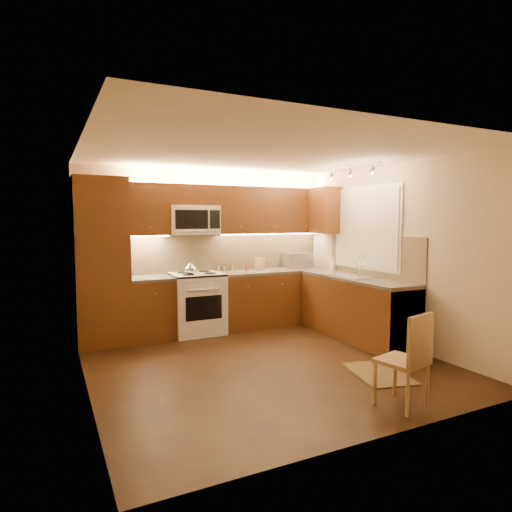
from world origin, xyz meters
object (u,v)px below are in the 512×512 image
sink (350,271)px  soap_bottle (333,264)px  knife_block (260,264)px  dining_chair (402,359)px  kettle (190,268)px  toaster_oven (297,260)px  stove (197,303)px  microwave (193,220)px

sink → soap_bottle: 0.80m
knife_block → dining_chair: bearing=-116.0°
soap_bottle → dining_chair: bearing=-130.0°
sink → kettle: size_ratio=4.29×
toaster_oven → dining_chair: (-0.94, -3.39, -0.59)m
kettle → soap_bottle: size_ratio=1.07×
sink → kettle: (-2.14, 0.98, 0.05)m
sink → dining_chair: size_ratio=0.97×
stove → sink: bearing=-29.4°
soap_bottle → microwave: bearing=152.1°
soap_bottle → knife_block: bearing=141.0°
microwave → dining_chair: 3.76m
knife_block → soap_bottle: size_ratio=1.05×
toaster_oven → knife_block: size_ratio=2.23×
stove → knife_block: 1.26m
dining_chair → kettle: bearing=94.0°
stove → toaster_oven: 1.92m
dining_chair → toaster_oven: bearing=60.4°
stove → dining_chair: stove is taller
microwave → sink: size_ratio=0.88×
stove → microwave: bearing=90.0°
kettle → dining_chair: 3.36m
sink → knife_block: 1.52m
stove → soap_bottle: bearing=-9.3°
stove → dining_chair: 3.41m
knife_block → soap_bottle: knife_block is taller
microwave → toaster_oven: bearing=-1.2°
kettle → soap_bottle: bearing=11.1°
kettle → soap_bottle: 2.39m
microwave → toaster_oven: 1.96m
soap_bottle → dining_chair: 3.26m
kettle → toaster_oven: bearing=23.4°
stove → toaster_oven: size_ratio=2.09×
sink → toaster_oven: 1.23m
stove → toaster_oven: (1.83, 0.10, 0.57)m
stove → sink: size_ratio=1.07×
toaster_oven → knife_block: (-0.70, 0.02, -0.03)m
toaster_oven → dining_chair: toaster_oven is taller
microwave → knife_block: 1.34m
sink → soap_bottle: bearing=72.4°
sink → toaster_oven: size_ratio=1.95×
sink → dining_chair: sink is taller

